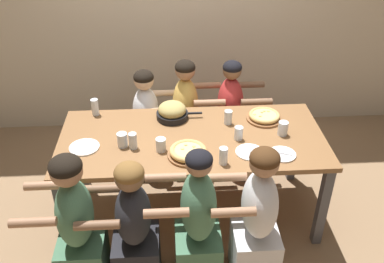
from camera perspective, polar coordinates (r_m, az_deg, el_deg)
name	(u,v)px	position (r m, az deg, el deg)	size (l,w,h in m)	color
ground_plane	(192,211)	(3.84, 0.00, -10.54)	(18.00, 18.00, 0.00)	#896B4C
dining_table	(192,145)	(3.39, 0.00, -1.87)	(2.08, 0.94, 0.79)	brown
pizza_board_main	(188,152)	(3.12, -0.53, -2.76)	(0.30, 0.30, 0.06)	brown
pizza_board_second	(264,116)	(3.60, 9.61, 2.00)	(0.30, 0.30, 0.06)	brown
skillet_bowl	(172,112)	(3.56, -2.65, 2.67)	(0.38, 0.26, 0.15)	black
empty_plate_a	(84,147)	(3.32, -14.16, -2.04)	(0.23, 0.23, 0.02)	white
empty_plate_b	(250,152)	(3.19, 7.70, -2.74)	(0.21, 0.21, 0.02)	white
empty_plate_c	(282,154)	(3.21, 11.93, -2.98)	(0.20, 0.20, 0.02)	white
drinking_glass_a	(133,142)	(3.22, -7.88, -1.38)	(0.06, 0.06, 0.13)	silver
drinking_glass_b	(95,108)	(3.70, -12.79, 3.06)	(0.06, 0.06, 0.14)	silver
drinking_glass_c	(161,145)	(3.18, -4.16, -1.86)	(0.08, 0.08, 0.10)	silver
drinking_glass_d	(223,156)	(3.04, 4.20, -3.34)	(0.06, 0.06, 0.13)	silver
drinking_glass_e	(283,129)	(3.42, 12.02, 0.30)	(0.08, 0.08, 0.11)	silver
drinking_glass_f	(228,118)	(3.50, 4.85, 1.82)	(0.06, 0.06, 0.12)	silver
drinking_glass_g	(122,140)	(3.25, -9.27, -1.11)	(0.08, 0.08, 0.11)	silver
drinking_glass_h	(239,134)	(3.31, 6.23, -0.32)	(0.07, 0.07, 0.11)	silver
diner_near_midright	(257,222)	(3.03, 8.66, -11.90)	(0.51, 0.40, 1.13)	silver
diner_near_center	(197,226)	(2.99, 0.68, -12.49)	(0.51, 0.40, 1.13)	#477556
diner_far_center	(186,121)	(4.07, -0.80, 1.43)	(0.51, 0.40, 1.13)	gold
diner_near_left	(78,230)	(3.04, -15.02, -12.55)	(0.51, 0.40, 1.13)	#477556
diner_far_midright	(230,120)	(4.11, 5.06, 1.48)	(0.51, 0.40, 1.12)	#B22D2D
diner_far_midleft	(147,126)	(4.09, -5.99, 0.76)	(0.51, 0.40, 1.05)	silver
diner_near_midleft	(134,232)	(3.02, -7.69, -13.12)	(0.51, 0.40, 1.06)	#232328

